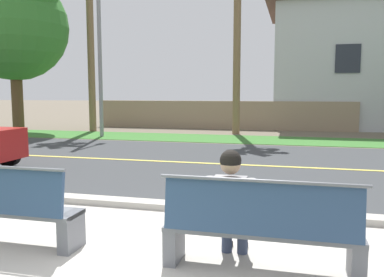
{
  "coord_description": "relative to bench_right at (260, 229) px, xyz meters",
  "views": [
    {
      "loc": [
        1.84,
        -3.55,
        1.84
      ],
      "look_at": [
        0.06,
        3.49,
        1.0
      ],
      "focal_mm": 37.72,
      "sensor_mm": 36.0,
      "label": 1
    }
  ],
  "objects": [
    {
      "name": "bench_right",
      "position": [
        0.0,
        0.0,
        0.0
      ],
      "size": [
        1.99,
        0.48,
        1.01
      ],
      "color": "slate",
      "rests_on": "ground_plane"
    },
    {
      "name": "road_centre_line",
      "position": [
        -1.55,
        6.08,
        -0.45
      ],
      "size": [
        48.0,
        0.14,
        0.01
      ],
      "primitive_type": "cube",
      "color": "#E0CC4C",
      "rests_on": "ground_plane"
    },
    {
      "name": "seated_person_grey",
      "position": [
        -0.32,
        0.17,
        0.21
      ],
      "size": [
        0.52,
        0.68,
        1.25
      ],
      "color": "#333D56",
      "rests_on": "ground_plane"
    },
    {
      "name": "streetlamp",
      "position": [
        -7.42,
        11.43,
        3.96
      ],
      "size": [
        0.24,
        2.1,
        7.81
      ],
      "color": "gray",
      "rests_on": "ground_plane"
    },
    {
      "name": "ground_plane",
      "position": [
        -1.55,
        7.58,
        -0.46
      ],
      "size": [
        140.0,
        140.0,
        0.0
      ],
      "primitive_type": "plane",
      "color": "#665B4C"
    },
    {
      "name": "shade_tree_far_left",
      "position": [
        -11.66,
        11.68,
        4.58
      ],
      "size": [
        4.7,
        4.7,
        7.76
      ],
      "color": "brown",
      "rests_on": "ground_plane"
    },
    {
      "name": "curb_edge",
      "position": [
        -1.55,
        1.93,
        -0.41
      ],
      "size": [
        44.0,
        0.3,
        0.11
      ],
      "primitive_type": "cube",
      "color": "#ADA89E",
      "rests_on": "ground_plane"
    },
    {
      "name": "far_verge_grass",
      "position": [
        -1.55,
        11.65,
        -0.45
      ],
      "size": [
        48.0,
        2.8,
        0.02
      ],
      "primitive_type": "cube",
      "color": "#38702D",
      "rests_on": "ground_plane"
    },
    {
      "name": "garden_wall",
      "position": [
        -3.29,
        15.94,
        0.24
      ],
      "size": [
        13.0,
        0.36,
        1.4
      ],
      "primitive_type": "cube",
      "color": "gray",
      "rests_on": "ground_plane"
    },
    {
      "name": "sidewalk_pavement",
      "position": [
        -1.55,
        -0.02,
        -0.46
      ],
      "size": [
        44.0,
        3.6,
        0.01
      ],
      "primitive_type": "cube",
      "color": "#B7B2A8",
      "rests_on": "ground_plane"
    },
    {
      "name": "street_asphalt",
      "position": [
        -1.55,
        6.08,
        -0.46
      ],
      "size": [
        52.0,
        8.0,
        0.01
      ],
      "primitive_type": "cube",
      "color": "#383A3D",
      "rests_on": "ground_plane"
    }
  ]
}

